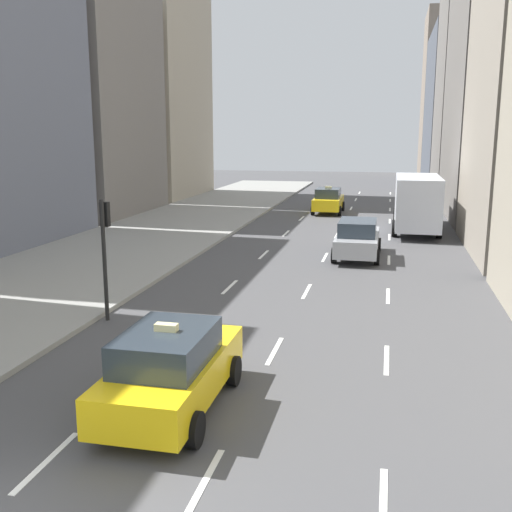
{
  "coord_description": "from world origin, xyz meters",
  "views": [
    {
      "loc": [
        5.28,
        -6.24,
        5.48
      ],
      "look_at": [
        1.26,
        11.82,
        1.65
      ],
      "focal_mm": 42.0,
      "sensor_mm": 36.0,
      "label": 1
    }
  ],
  "objects_px": {
    "taxi_second": "(171,368)",
    "box_truck": "(416,201)",
    "traffic_light_pole": "(105,240)",
    "taxi_lead": "(328,200)",
    "sedan_black_near": "(358,238)"
  },
  "relations": [
    {
      "from": "box_truck",
      "to": "taxi_second",
      "type": "bearing_deg",
      "value": -103.09
    },
    {
      "from": "taxi_lead",
      "to": "taxi_second",
      "type": "distance_m",
      "value": 30.78
    },
    {
      "from": "taxi_lead",
      "to": "box_truck",
      "type": "bearing_deg",
      "value": -50.08
    },
    {
      "from": "traffic_light_pole",
      "to": "box_truck",
      "type": "bearing_deg",
      "value": 63.14
    },
    {
      "from": "taxi_second",
      "to": "traffic_light_pole",
      "type": "relative_size",
      "value": 1.22
    },
    {
      "from": "taxi_second",
      "to": "box_truck",
      "type": "xyz_separation_m",
      "value": [
        5.6,
        24.09,
        0.83
      ]
    },
    {
      "from": "sedan_black_near",
      "to": "box_truck",
      "type": "distance_m",
      "value": 8.64
    },
    {
      "from": "sedan_black_near",
      "to": "traffic_light_pole",
      "type": "bearing_deg",
      "value": -122.17
    },
    {
      "from": "taxi_second",
      "to": "box_truck",
      "type": "bearing_deg",
      "value": 76.91
    },
    {
      "from": "taxi_second",
      "to": "sedan_black_near",
      "type": "bearing_deg",
      "value": 80.05
    },
    {
      "from": "taxi_second",
      "to": "taxi_lead",
      "type": "bearing_deg",
      "value": 90.0
    },
    {
      "from": "box_truck",
      "to": "traffic_light_pole",
      "type": "bearing_deg",
      "value": -116.86
    },
    {
      "from": "box_truck",
      "to": "traffic_light_pole",
      "type": "distance_m",
      "value": 21.15
    },
    {
      "from": "taxi_second",
      "to": "traffic_light_pole",
      "type": "bearing_deg",
      "value": 127.07
    },
    {
      "from": "sedan_black_near",
      "to": "traffic_light_pole",
      "type": "relative_size",
      "value": 1.3
    }
  ]
}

